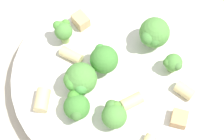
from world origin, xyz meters
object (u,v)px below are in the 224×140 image
(broccoli_floret_5, at_px, (79,79))
(chicken_chunk_1, at_px, (81,21))
(rigatoni_0, at_px, (184,91))
(broccoli_floret_1, at_px, (63,30))
(broccoli_floret_6, at_px, (154,34))
(chicken_chunk_0, at_px, (179,119))
(broccoli_floret_3, at_px, (114,114))
(rigatoni_4, at_px, (71,55))
(broccoli_floret_0, at_px, (103,59))
(rigatoni_3, at_px, (42,100))
(rigatoni_2, at_px, (132,101))
(pasta_bowl, at_px, (112,78))
(broccoli_floret_4, at_px, (76,107))
(broccoli_floret_2, at_px, (173,63))

(broccoli_floret_5, xyz_separation_m, chicken_chunk_1, (0.09, -0.02, -0.02))
(broccoli_floret_5, distance_m, rigatoni_0, 0.13)
(broccoli_floret_1, xyz_separation_m, chicken_chunk_1, (0.02, -0.03, -0.01))
(broccoli_floret_6, relative_size, chicken_chunk_0, 2.26)
(broccoli_floret_3, xyz_separation_m, rigatoni_0, (0.01, -0.09, -0.01))
(rigatoni_0, bearing_deg, rigatoni_4, 55.30)
(broccoli_floret_0, height_order, rigatoni_3, broccoli_floret_0)
(rigatoni_2, bearing_deg, broccoli_floret_5, 56.20)
(rigatoni_2, distance_m, rigatoni_4, 0.10)
(broccoli_floret_0, bearing_deg, rigatoni_2, -159.80)
(broccoli_floret_0, relative_size, rigatoni_0, 1.82)
(pasta_bowl, height_order, chicken_chunk_1, chicken_chunk_1)
(broccoli_floret_5, xyz_separation_m, broccoli_floret_6, (0.04, -0.11, 0.00))
(rigatoni_0, xyz_separation_m, chicken_chunk_1, (0.13, 0.10, 0.00))
(broccoli_floret_3, height_order, broccoli_floret_5, broccoli_floret_5)
(pasta_bowl, relative_size, chicken_chunk_1, 11.85)
(rigatoni_3, relative_size, chicken_chunk_0, 1.39)
(broccoli_floret_0, xyz_separation_m, broccoli_floret_3, (-0.07, 0.01, -0.00))
(broccoli_floret_0, relative_size, broccoli_floret_4, 1.15)
(broccoli_floret_1, xyz_separation_m, rigatoni_0, (-0.11, -0.13, -0.02))
(broccoli_floret_2, height_order, rigatoni_2, broccoli_floret_2)
(broccoli_floret_2, distance_m, rigatoni_0, 0.04)
(broccoli_floret_0, xyz_separation_m, broccoli_floret_5, (-0.02, 0.03, 0.00))
(broccoli_floret_2, height_order, broccoli_floret_5, broccoli_floret_5)
(broccoli_floret_1, distance_m, chicken_chunk_0, 0.18)
(broccoli_floret_6, relative_size, rigatoni_4, 1.52)
(rigatoni_0, xyz_separation_m, rigatoni_2, (0.00, 0.07, -0.00))
(rigatoni_4, relative_size, chicken_chunk_0, 1.48)
(pasta_bowl, xyz_separation_m, broccoli_floret_3, (-0.06, 0.01, 0.03))
(chicken_chunk_1, bearing_deg, broccoli_floret_5, 166.58)
(rigatoni_4, bearing_deg, broccoli_floret_6, -94.20)
(broccoli_floret_2, bearing_deg, broccoli_floret_4, 100.58)
(broccoli_floret_4, xyz_separation_m, rigatoni_0, (-0.01, -0.13, -0.01))
(rigatoni_2, bearing_deg, pasta_bowl, 15.08)
(rigatoni_3, bearing_deg, broccoli_floret_0, -72.87)
(broccoli_floret_5, height_order, rigatoni_2, broccoli_floret_5)
(pasta_bowl, bearing_deg, chicken_chunk_0, -143.56)
(rigatoni_0, bearing_deg, broccoli_floret_4, 85.67)
(broccoli_floret_3, xyz_separation_m, rigatoni_4, (0.10, 0.03, -0.01))
(broccoli_floret_5, relative_size, broccoli_floret_6, 0.98)
(pasta_bowl, xyz_separation_m, chicken_chunk_1, (0.08, 0.02, 0.02))
(broccoli_floret_5, bearing_deg, broccoli_floret_6, -70.64)
(pasta_bowl, distance_m, broccoli_floret_0, 0.04)
(broccoli_floret_2, height_order, broccoli_floret_4, broccoli_floret_4)
(broccoli_floret_5, xyz_separation_m, rigatoni_0, (-0.04, -0.12, -0.02))
(broccoli_floret_3, bearing_deg, rigatoni_4, 17.55)
(broccoli_floret_2, bearing_deg, broccoli_floret_6, 14.58)
(pasta_bowl, xyz_separation_m, broccoli_floret_0, (0.01, 0.01, 0.04))
(pasta_bowl, relative_size, rigatoni_2, 9.80)
(broccoli_floret_5, relative_size, rigatoni_4, 1.49)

